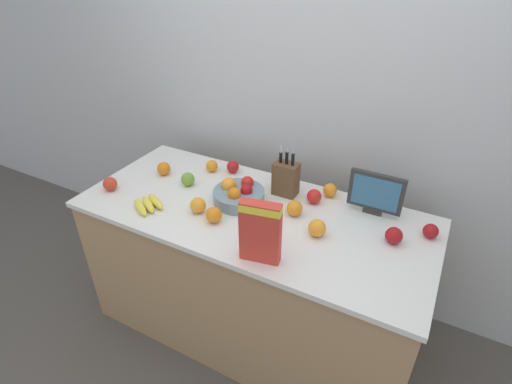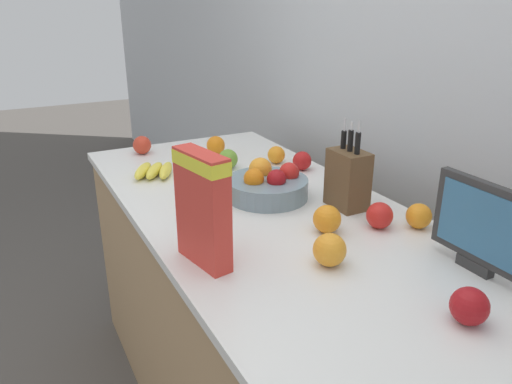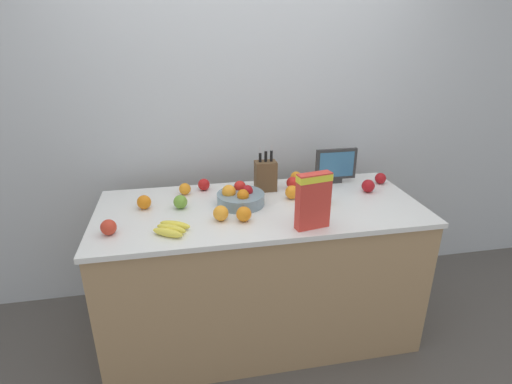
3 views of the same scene
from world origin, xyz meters
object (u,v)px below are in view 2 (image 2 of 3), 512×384
Objects in this scene: fruit_bowl at (268,185)px; orange_mid_right at (201,183)px; banana_bunch at (154,171)px; apple_rear at (380,215)px; cereal_box at (202,204)px; apple_leftmost at (142,145)px; orange_mid_left at (276,155)px; orange_near_bowl at (327,219)px; knife_block at (348,178)px; orange_front_left at (419,216)px; apple_by_knife_block at (302,161)px; apple_front at (469,306)px; orange_front_right at (216,145)px; apple_rightmost at (228,159)px; orange_front_center at (330,250)px; orange_back_center at (205,196)px; small_monitor at (482,225)px.

fruit_bowl reaches higher than orange_mid_right.
apple_rear is (0.79, 0.47, 0.02)m from banana_bunch.
apple_leftmost is (-1.05, 0.12, -0.13)m from cereal_box.
orange_mid_left is 0.46m from orange_mid_right.
orange_near_bowl is (0.74, 0.31, 0.02)m from banana_bunch.
orange_near_bowl is at bearing -52.64° from knife_block.
knife_block is 3.88× the size of orange_front_left.
apple_front is at bearing -12.71° from apple_by_knife_block.
orange_near_bowl is (0.13, -0.17, -0.06)m from knife_block.
banana_bunch is 2.54× the size of orange_front_right.
apple_by_knife_block is at bearing 69.59° from banana_bunch.
orange_front_right is 0.97× the size of orange_near_bowl.
apple_leftmost is (-1.57, -0.29, -0.00)m from apple_front.
apple_rightmost is 0.76m from apple_rear.
orange_front_center is at bearing -43.27° from knife_block.
cereal_box is at bearing -22.40° from orange_back_center.
orange_front_center is (1.22, 0.16, 0.00)m from apple_leftmost.
cereal_box is 1.45× the size of banana_bunch.
orange_near_bowl is (-0.52, -0.01, 0.00)m from apple_front.
knife_block is 1.44× the size of banana_bunch.
apple_leftmost is at bearing -161.18° from small_monitor.
orange_mid_right is (0.59, 0.05, 0.00)m from apple_leftmost.
apple_leftmost is (-1.42, -0.48, -0.09)m from small_monitor.
cereal_box is at bearing -50.52° from apple_by_knife_block.
orange_near_bowl is at bearing 14.55° from apple_leftmost.
orange_front_left is at bearing 99.50° from orange_front_center.
orange_near_bowl is (0.53, -0.25, 0.00)m from apple_by_knife_block.
apple_rear is 0.92× the size of orange_front_center.
orange_mid_right is 0.75m from orange_front_left.
small_monitor is 0.71m from cereal_box.
fruit_bowl is at bearing -4.35° from orange_front_right.
small_monitor is 1.35× the size of banana_bunch.
apple_rightmost is 0.96× the size of orange_back_center.
orange_back_center is at bearing -55.54° from orange_mid_left.
orange_near_bowl is (0.47, 0.22, -0.00)m from orange_mid_right.
knife_block is 0.41m from orange_front_center.
fruit_bowl is 0.36m from apple_rightmost.
fruit_bowl reaches higher than orange_front_right.
apple_front and orange_back_center have the same top height.
apple_rear is 0.64m from orange_mid_right.
apple_rightmost is 0.30m from orange_mid_right.
orange_back_center is at bearing -69.79° from apple_by_knife_block.
cereal_box is (0.13, -0.57, 0.07)m from knife_block.
orange_front_left is at bearing 70.16° from cereal_box.
fruit_bowl is 0.23m from orange_back_center.
apple_by_knife_block is 0.91× the size of orange_back_center.
orange_front_right is at bearing -171.53° from apple_rear.
apple_leftmost is at bearing -118.41° from orange_front_right.
apple_by_knife_block is 0.53m from orange_back_center.
orange_mid_left is at bearing 80.64° from banana_bunch.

